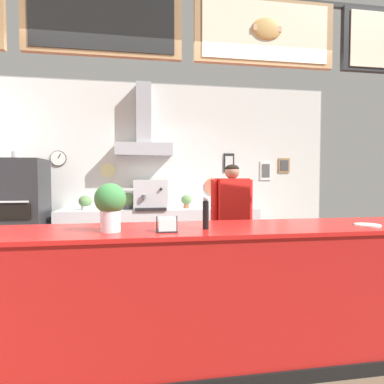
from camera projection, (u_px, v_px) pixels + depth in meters
name	position (u px, v px, depth m)	size (l,w,h in m)	color
ground_plane	(183.00, 331.00, 2.92)	(6.92, 6.92, 0.00)	brown
back_wall_assembly	(163.00, 166.00, 5.20)	(5.76, 3.01, 3.00)	gray
service_counter	(192.00, 296.00, 2.37)	(4.75, 0.72, 1.05)	#B21916
back_prep_counter	(160.00, 238.00, 5.04)	(3.12, 0.63, 0.93)	silver
pizza_oven	(18.00, 218.00, 4.44)	(0.72, 0.67, 1.78)	#232326
shop_worker	(232.00, 225.00, 3.80)	(0.53, 0.25, 1.58)	#232328
espresso_machine	(150.00, 195.00, 4.96)	(0.52, 0.56, 0.46)	#B7BABF
potted_basil	(128.00, 200.00, 4.93)	(0.23, 0.23, 0.25)	#4C4C51
potted_rosemary	(186.00, 200.00, 5.09)	(0.17, 0.17, 0.21)	#9E563D
potted_thyme	(85.00, 202.00, 4.81)	(0.19, 0.19, 0.22)	beige
basil_vase	(110.00, 205.00, 2.16)	(0.21, 0.21, 0.34)	silver
napkin_holder	(167.00, 225.00, 2.18)	(0.15, 0.14, 0.11)	#262628
condiment_plate	(368.00, 225.00, 2.44)	(0.19, 0.19, 0.01)	white
pepper_grinder	(206.00, 213.00, 2.28)	(0.04, 0.04, 0.24)	black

